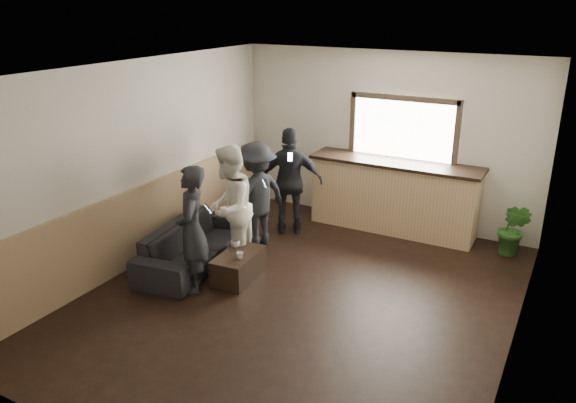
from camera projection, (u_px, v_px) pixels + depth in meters
The scene contains 12 objects.
ground at pixel (299, 297), 7.07m from camera, with size 5.00×6.00×0.01m, color black.
room_shell at pixel (247, 178), 6.89m from camera, with size 5.01×6.01×2.80m.
bar_counter at pixel (394, 192), 8.94m from camera, with size 2.70×0.68×2.13m.
sofa at pixel (194, 244), 7.87m from camera, with size 2.02×0.79×0.59m, color black.
coffee_table at pixel (239, 266), 7.49m from camera, with size 0.45×0.80×0.36m, color black.
cup_a at pixel (235, 244), 7.61m from camera, with size 0.12×0.12×0.10m, color silver.
cup_b at pixel (240, 255), 7.29m from camera, with size 0.09×0.09×0.09m, color silver.
potted_plant at pixel (514, 229), 8.08m from camera, with size 0.45×0.36×0.82m, color #2D6623.
person_a at pixel (192, 229), 7.02m from camera, with size 0.64×0.72×1.64m.
person_b at pixel (229, 207), 7.63m from camera, with size 0.86×0.99×1.73m.
person_c at pixel (257, 195), 8.27m from camera, with size 0.89×1.18×1.61m.
person_d at pixel (290, 182), 8.74m from camera, with size 1.08×0.83×1.70m.
Camera 1 is at (2.85, -5.54, 3.55)m, focal length 35.00 mm.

